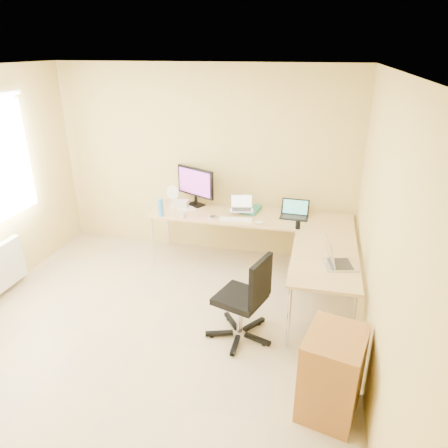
% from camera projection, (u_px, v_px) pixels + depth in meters
% --- Properties ---
extents(floor, '(4.50, 4.50, 0.00)m').
position_uv_depth(floor, '(147.00, 341.00, 4.23)').
color(floor, tan).
rests_on(floor, ground).
extents(ceiling, '(4.50, 4.50, 0.00)m').
position_uv_depth(ceiling, '(122.00, 71.00, 3.20)').
color(ceiling, white).
rests_on(ceiling, ground).
extents(wall_back, '(4.50, 0.00, 4.50)m').
position_uv_depth(wall_back, '(205.00, 162.00, 5.73)').
color(wall_back, tan).
rests_on(wall_back, ground).
extents(wall_right, '(0.00, 4.50, 4.50)m').
position_uv_depth(wall_right, '(382.00, 249.00, 3.27)').
color(wall_right, tan).
rests_on(wall_right, ground).
extents(desk_main, '(2.65, 0.70, 0.73)m').
position_uv_depth(desk_main, '(249.00, 240.00, 5.59)').
color(desk_main, tan).
rests_on(desk_main, ground).
extents(desk_return, '(0.70, 1.30, 0.73)m').
position_uv_depth(desk_return, '(322.00, 288.00, 4.49)').
color(desk_return, tan).
rests_on(desk_return, ground).
extents(monitor, '(0.66, 0.47, 0.54)m').
position_uv_depth(monitor, '(196.00, 187.00, 5.68)').
color(monitor, black).
rests_on(monitor, desk_main).
extents(book_stack, '(0.27, 0.34, 0.05)m').
position_uv_depth(book_stack, '(250.00, 209.00, 5.57)').
color(book_stack, '#298775').
rests_on(book_stack, desk_main).
extents(laptop_center, '(0.35, 0.29, 0.20)m').
position_uv_depth(laptop_center, '(242.00, 203.00, 5.43)').
color(laptop_center, '#B7B4C5').
rests_on(laptop_center, desk_main).
extents(laptop_black, '(0.37, 0.28, 0.23)m').
position_uv_depth(laptop_black, '(295.00, 209.00, 5.33)').
color(laptop_black, black).
rests_on(laptop_black, desk_main).
extents(keyboard, '(0.43, 0.17, 0.02)m').
position_uv_depth(keyboard, '(236.00, 220.00, 5.28)').
color(keyboard, white).
rests_on(keyboard, desk_main).
extents(mouse, '(0.12, 0.09, 0.04)m').
position_uv_depth(mouse, '(260.00, 223.00, 5.17)').
color(mouse, silver).
rests_on(mouse, desk_main).
extents(mug, '(0.10, 0.10, 0.09)m').
position_uv_depth(mug, '(183.00, 215.00, 5.35)').
color(mug, silver).
rests_on(mug, desk_main).
extents(cd_stack, '(0.13, 0.13, 0.03)m').
position_uv_depth(cd_stack, '(214.00, 217.00, 5.34)').
color(cd_stack, white).
rests_on(cd_stack, desk_main).
extents(water_bottle, '(0.08, 0.08, 0.24)m').
position_uv_depth(water_bottle, '(161.00, 207.00, 5.37)').
color(water_bottle, '#338ACF').
rests_on(water_bottle, desk_main).
extents(papers, '(0.36, 0.39, 0.01)m').
position_uv_depth(papers, '(185.00, 207.00, 5.71)').
color(papers, silver).
rests_on(papers, desk_main).
extents(white_box, '(0.24, 0.19, 0.08)m').
position_uv_depth(white_box, '(180.00, 204.00, 5.72)').
color(white_box, beige).
rests_on(white_box, desk_main).
extents(desk_fan, '(0.22, 0.22, 0.24)m').
position_uv_depth(desk_fan, '(174.00, 195.00, 5.81)').
color(desk_fan, white).
rests_on(desk_fan, desk_main).
extents(black_cup, '(0.08, 0.08, 0.10)m').
position_uv_depth(black_cup, '(298.00, 225.00, 5.02)').
color(black_cup, black).
rests_on(black_cup, desk_main).
extents(laptop_return, '(0.43, 0.37, 0.25)m').
position_uv_depth(laptop_return, '(341.00, 255.00, 4.14)').
color(laptop_return, silver).
rests_on(laptop_return, desk_return).
extents(office_chair, '(0.73, 0.73, 0.96)m').
position_uv_depth(office_chair, '(240.00, 295.00, 4.12)').
color(office_chair, black).
rests_on(office_chair, ground).
extents(cabinet, '(0.55, 0.63, 0.75)m').
position_uv_depth(cabinet, '(332.00, 374.00, 3.31)').
color(cabinet, brown).
rests_on(cabinet, ground).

